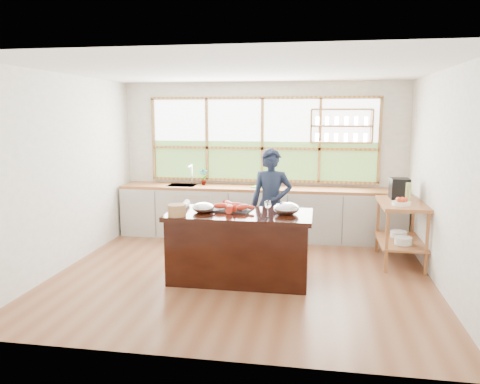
% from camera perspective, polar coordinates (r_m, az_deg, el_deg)
% --- Properties ---
extents(ground_plane, '(5.00, 5.00, 0.00)m').
position_cam_1_polar(ground_plane, '(6.45, 0.24, -10.01)').
color(ground_plane, brown).
extents(room_shell, '(5.02, 4.52, 2.71)m').
position_cam_1_polar(room_shell, '(6.59, 1.18, 6.01)').
color(room_shell, white).
rests_on(room_shell, ground_plane).
extents(back_counter, '(4.90, 0.63, 0.90)m').
position_cam_1_polar(back_counter, '(8.18, 2.30, -2.48)').
color(back_counter, '#B9B8AE').
rests_on(back_counter, ground_plane).
extents(right_shelf_unit, '(0.62, 1.10, 0.90)m').
position_cam_1_polar(right_shelf_unit, '(7.16, 19.05, -3.51)').
color(right_shelf_unit, '#9B5C2F').
rests_on(right_shelf_unit, ground_plane).
extents(island, '(1.85, 0.90, 0.90)m').
position_cam_1_polar(island, '(6.12, -0.06, -6.62)').
color(island, black).
rests_on(island, ground_plane).
extents(cook, '(0.61, 0.40, 1.66)m').
position_cam_1_polar(cook, '(6.89, 3.83, -1.58)').
color(cook, '#161E33').
rests_on(cook, ground_plane).
extents(potted_plant, '(0.18, 0.15, 0.30)m').
position_cam_1_polar(potted_plant, '(8.32, -4.50, 1.87)').
color(potted_plant, slate).
rests_on(potted_plant, back_counter).
extents(cutting_board, '(0.45, 0.37, 0.01)m').
position_cam_1_polar(cutting_board, '(8.08, 3.03, 0.64)').
color(cutting_board, green).
rests_on(cutting_board, back_counter).
extents(espresso_machine, '(0.28, 0.29, 0.31)m').
position_cam_1_polar(espresso_machine, '(7.37, 18.86, 0.41)').
color(espresso_machine, black).
rests_on(espresso_machine, right_shelf_unit).
extents(wine_bottle, '(0.09, 0.09, 0.30)m').
position_cam_1_polar(wine_bottle, '(6.97, 19.82, -0.16)').
color(wine_bottle, '#9AA655').
rests_on(wine_bottle, right_shelf_unit).
extents(fruit_bowl, '(0.26, 0.26, 0.11)m').
position_cam_1_polar(fruit_bowl, '(6.87, 19.10, -1.18)').
color(fruit_bowl, white).
rests_on(fruit_bowl, right_shelf_unit).
extents(slate_board, '(0.61, 0.48, 0.02)m').
position_cam_1_polar(slate_board, '(6.18, -1.19, -2.13)').
color(slate_board, black).
rests_on(slate_board, island).
extents(lobster_pile, '(0.52, 0.48, 0.08)m').
position_cam_1_polar(lobster_pile, '(6.13, -1.04, -1.74)').
color(lobster_pile, red).
rests_on(lobster_pile, slate_board).
extents(mixing_bowl_left, '(0.28, 0.28, 0.13)m').
position_cam_1_polar(mixing_bowl_left, '(6.05, -4.50, -1.92)').
color(mixing_bowl_left, silver).
rests_on(mixing_bowl_left, island).
extents(mixing_bowl_right, '(0.33, 0.33, 0.16)m').
position_cam_1_polar(mixing_bowl_right, '(5.96, 5.67, -2.01)').
color(mixing_bowl_right, silver).
rests_on(mixing_bowl_right, island).
extents(wine_glass, '(0.08, 0.08, 0.22)m').
position_cam_1_polar(wine_glass, '(5.69, 3.41, -1.58)').
color(wine_glass, white).
rests_on(wine_glass, island).
extents(wicker_basket, '(0.23, 0.23, 0.15)m').
position_cam_1_polar(wicker_basket, '(5.85, -7.70, -2.23)').
color(wicker_basket, '#9E6F40').
rests_on(wicker_basket, island).
extents(parchment_roll, '(0.12, 0.31, 0.08)m').
position_cam_1_polar(parchment_roll, '(6.40, -6.65, -1.49)').
color(parchment_roll, white).
rests_on(parchment_roll, island).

